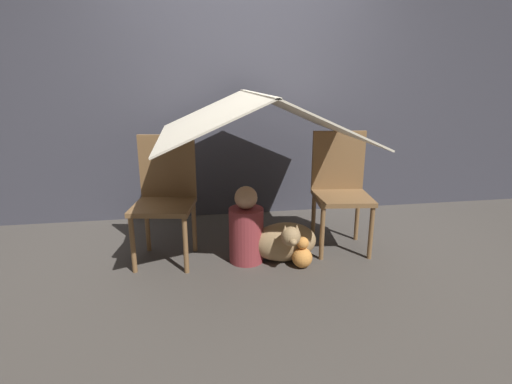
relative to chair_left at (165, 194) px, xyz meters
The scene contains 8 objects.
ground_plane 0.89m from the chair_left, 18.49° to the right, with size 8.80×8.80×0.00m, color #47423D.
wall_back 1.39m from the chair_left, 54.81° to the left, with size 7.00×0.05×2.50m.
chair_left is the anchor object (origin of this frame).
chair_right 1.39m from the chair_left, ahead, with size 0.48×0.48×0.95m.
sheet_canopy 0.90m from the chair_left, ahead, with size 1.40×1.50×0.32m.
person_front 0.67m from the chair_left, 16.47° to the right, with size 0.26×0.26×0.59m.
dog 0.98m from the chair_left, 14.95° to the right, with size 0.49×0.40×0.36m.
plush_toy 1.13m from the chair_left, 19.68° to the right, with size 0.15×0.15×0.24m.
Camera 1 is at (-0.47, -2.74, 1.36)m, focal length 28.00 mm.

